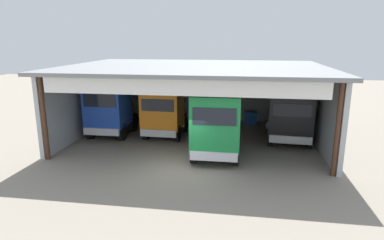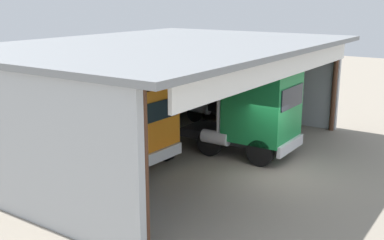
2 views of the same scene
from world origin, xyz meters
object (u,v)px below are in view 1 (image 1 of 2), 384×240
(truck_blue_yard_outside, at_px, (109,108))
(truck_black_right_bay, at_px, (290,117))
(truck_green_center_left_bay, at_px, (216,125))
(truck_orange_center_bay, at_px, (164,112))
(oil_drum, at_px, (252,117))
(tool_cart, at_px, (251,118))

(truck_blue_yard_outside, relative_size, truck_black_right_bay, 0.85)
(truck_blue_yard_outside, xyz_separation_m, truck_green_center_left_bay, (7.26, -3.18, 0.01))
(truck_orange_center_bay, relative_size, oil_drum, 5.23)
(truck_blue_yard_outside, distance_m, truck_green_center_left_bay, 7.93)
(truck_green_center_left_bay, relative_size, tool_cart, 4.92)
(truck_black_right_bay, xyz_separation_m, tool_cart, (-2.23, 4.25, -1.18))
(truck_blue_yard_outside, height_order, truck_green_center_left_bay, truck_green_center_left_bay)
(truck_green_center_left_bay, xyz_separation_m, oil_drum, (2.11, 8.15, -1.45))
(truck_blue_yard_outside, xyz_separation_m, tool_cart, (9.27, 4.53, -1.40))
(oil_drum, bearing_deg, truck_green_center_left_bay, -104.54)
(truck_green_center_left_bay, xyz_separation_m, truck_black_right_bay, (4.23, 3.47, -0.23))
(truck_blue_yard_outside, distance_m, oil_drum, 10.71)
(truck_blue_yard_outside, distance_m, tool_cart, 10.41)
(truck_blue_yard_outside, xyz_separation_m, truck_orange_center_bay, (3.56, 0.38, -0.23))
(truck_orange_center_bay, xyz_separation_m, truck_green_center_left_bay, (3.70, -3.56, 0.24))
(truck_orange_center_bay, relative_size, truck_black_right_bay, 0.94)
(oil_drum, bearing_deg, tool_cart, -103.76)
(truck_black_right_bay, relative_size, tool_cart, 5.25)
(truck_blue_yard_outside, relative_size, truck_orange_center_bay, 0.91)
(truck_green_center_left_bay, distance_m, tool_cart, 8.09)
(truck_blue_yard_outside, bearing_deg, truck_black_right_bay, -178.45)
(truck_blue_yard_outside, height_order, tool_cart, truck_blue_yard_outside)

